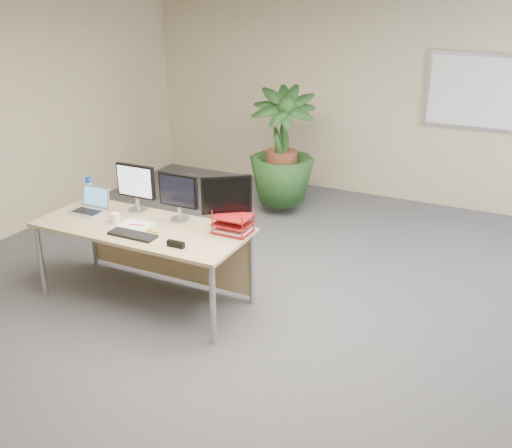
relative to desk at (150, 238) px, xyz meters
The scene contains 17 objects.
floor 1.30m from the desk, 12.13° to the right, with size 8.00×8.00×0.00m, color #434347.
back_wall 4.00m from the desk, 73.31° to the left, with size 7.00×0.04×2.70m, color #C1B188.
whiteboard 4.49m from the desk, 58.00° to the left, with size 1.30×0.04×0.95m.
desk is the anchor object (origin of this frame).
floor_plant 2.55m from the desk, 85.63° to the left, with size 0.84×0.84×1.50m, color #143717.
monitor_left 0.53m from the desk, 145.47° to the left, with size 0.41×0.19×0.46m.
monitor_right 0.50m from the desk, 34.17° to the left, with size 0.40×0.18×0.44m.
monitor_dark 0.87m from the desk, 13.99° to the left, with size 0.38×0.30×0.49m.
laptop 0.70m from the desk, behind, with size 0.32×0.28×0.23m.
keyboard 0.38m from the desk, 77.91° to the right, with size 0.44×0.15×0.02m, color black.
coffee_mug 0.37m from the desk, 150.41° to the right, with size 0.11×0.08×0.09m.
spiral_notebook 0.22m from the desk, 109.14° to the right, with size 0.29×0.22×0.01m, color white.
orange_pen 0.23m from the desk, 102.21° to the right, with size 0.01×0.01×0.15m, color #F3581B.
yellow_highlighter 0.30m from the desk, 47.10° to the right, with size 0.02×0.02×0.12m, color yellow.
water_bottle 0.91m from the desk, 168.13° to the left, with size 0.07×0.07×0.26m.
letter_tray 0.85m from the desk, ahead, with size 0.32×0.25×0.15m.
stapler 0.67m from the desk, 33.48° to the right, with size 0.16×0.04×0.05m, color black.
Camera 1 is at (1.92, -3.65, 2.74)m, focal length 40.00 mm.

